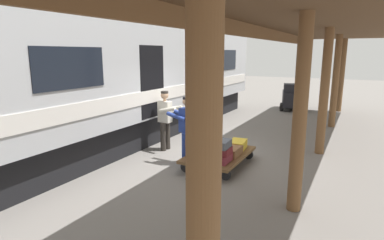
% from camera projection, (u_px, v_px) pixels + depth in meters
% --- Properties ---
extents(ground_plane, '(60.00, 60.00, 0.00)m').
position_uv_depth(ground_plane, '(216.00, 159.00, 8.33)').
color(ground_plane, slate).
extents(platform_canopy, '(3.20, 19.20, 3.56)m').
position_uv_depth(platform_canopy, '(318.00, 27.00, 6.60)').
color(platform_canopy, brown).
rests_on(platform_canopy, ground_plane).
extents(train_car, '(3.03, 16.05, 4.00)m').
position_uv_depth(train_car, '(112.00, 76.00, 9.51)').
color(train_car, '#B7BABF').
rests_on(train_car, ground_plane).
extents(luggage_cart, '(1.26, 2.00, 0.31)m').
position_uv_depth(luggage_cart, '(219.00, 155.00, 7.83)').
color(luggage_cart, brown).
rests_on(luggage_cart, ground_plane).
extents(suitcase_brown_leather, '(0.48, 0.62, 0.20)m').
position_uv_depth(suitcase_brown_leather, '(230.00, 151.00, 7.67)').
color(suitcase_brown_leather, brown).
rests_on(suitcase_brown_leather, luggage_cart).
extents(suitcase_burgundy_valise, '(0.40, 0.52, 0.17)m').
position_uv_depth(suitcase_burgundy_valise, '(221.00, 158.00, 7.20)').
color(suitcase_burgundy_valise, maroon).
rests_on(suitcase_burgundy_valise, luggage_cart).
extents(suitcase_black_hardshell, '(0.54, 0.54, 0.18)m').
position_uv_depth(suitcase_black_hardshell, '(218.00, 143.00, 8.41)').
color(suitcase_black_hardshell, black).
rests_on(suitcase_black_hardshell, luggage_cart).
extents(suitcase_red_plastic, '(0.44, 0.52, 0.18)m').
position_uv_depth(suitcase_red_plastic, '(199.00, 154.00, 7.46)').
color(suitcase_red_plastic, '#AD231E').
rests_on(suitcase_red_plastic, luggage_cart).
extents(suitcase_navy_fabric, '(0.54, 0.65, 0.30)m').
position_uv_depth(suitcase_navy_fabric, '(209.00, 146.00, 7.92)').
color(suitcase_navy_fabric, navy).
rests_on(suitcase_navy_fabric, luggage_cart).
extents(suitcase_yellow_case, '(0.45, 0.64, 0.22)m').
position_uv_depth(suitcase_yellow_case, '(238.00, 145.00, 8.14)').
color(suitcase_yellow_case, gold).
rests_on(suitcase_yellow_case, luggage_cart).
extents(suitcase_maroon_trunk, '(0.40, 0.42, 0.17)m').
position_uv_depth(suitcase_maroon_trunk, '(222.00, 151.00, 7.16)').
color(suitcase_maroon_trunk, maroon).
rests_on(suitcase_maroon_trunk, suitcase_burgundy_valise).
extents(suitcase_slate_roller, '(0.38, 0.47, 0.17)m').
position_uv_depth(suitcase_slate_roller, '(221.00, 144.00, 7.09)').
color(suitcase_slate_roller, '#4C515B').
rests_on(suitcase_slate_roller, suitcase_maroon_trunk).
extents(suitcase_gray_aluminum, '(0.43, 0.49, 0.16)m').
position_uv_depth(suitcase_gray_aluminum, '(198.00, 147.00, 7.43)').
color(suitcase_gray_aluminum, '#9EA0A5').
rests_on(suitcase_gray_aluminum, suitcase_red_plastic).
extents(suitcase_orange_carryall, '(0.49, 0.61, 0.17)m').
position_uv_depth(suitcase_orange_carryall, '(198.00, 141.00, 7.38)').
color(suitcase_orange_carryall, '#CC6B23').
rests_on(suitcase_orange_carryall, suitcase_gray_aluminum).
extents(porter_in_overalls, '(0.68, 0.45, 1.70)m').
position_uv_depth(porter_in_overalls, '(186.00, 128.00, 7.83)').
color(porter_in_overalls, navy).
rests_on(porter_in_overalls, ground_plane).
extents(porter_by_door, '(0.69, 0.46, 1.70)m').
position_uv_depth(porter_by_door, '(166.00, 118.00, 8.95)').
color(porter_by_door, '#332D28').
rests_on(porter_by_door, ground_plane).
extents(baggage_tug, '(1.47, 1.91, 1.30)m').
position_uv_depth(baggage_tug, '(294.00, 97.00, 15.39)').
color(baggage_tug, black).
rests_on(baggage_tug, ground_plane).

